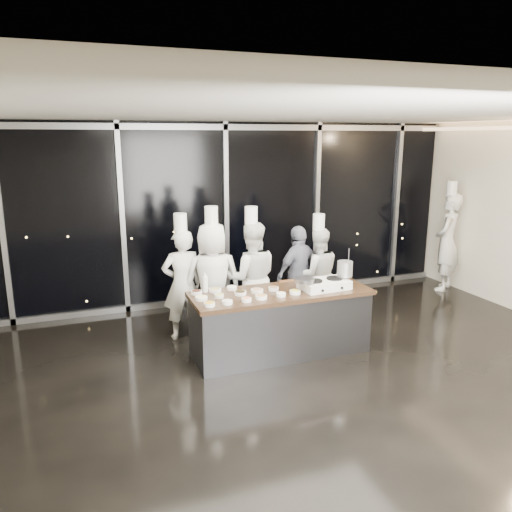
{
  "coord_description": "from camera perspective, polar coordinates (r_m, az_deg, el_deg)",
  "views": [
    {
      "loc": [
        -2.57,
        -5.04,
        2.95
      ],
      "look_at": [
        -0.25,
        1.2,
        1.35
      ],
      "focal_mm": 35.0,
      "sensor_mm": 36.0,
      "label": 1
    }
  ],
  "objects": [
    {
      "name": "ground",
      "position": [
        6.38,
        6.03,
        -14.07
      ],
      "size": [
        9.0,
        9.0,
        0.0
      ],
      "primitive_type": "plane",
      "color": "black",
      "rests_on": "ground"
    },
    {
      "name": "room_shell",
      "position": [
        5.78,
        8.15,
        6.42
      ],
      "size": [
        9.02,
        7.02,
        3.21
      ],
      "color": "beige",
      "rests_on": "ground"
    },
    {
      "name": "window_wall",
      "position": [
        8.96,
        -3.5,
        4.84
      ],
      "size": [
        8.9,
        0.11,
        3.2
      ],
      "color": "black",
      "rests_on": "ground"
    },
    {
      "name": "demo_counter",
      "position": [
        6.94,
        2.81,
        -7.56
      ],
      "size": [
        2.46,
        0.86,
        0.9
      ],
      "color": "#3C3C41",
      "rests_on": "ground"
    },
    {
      "name": "stove",
      "position": [
        6.94,
        7.82,
        -3.21
      ],
      "size": [
        0.67,
        0.45,
        0.14
      ],
      "rotation": [
        0.0,
        0.0,
        0.05
      ],
      "color": "white",
      "rests_on": "demo_counter"
    },
    {
      "name": "frying_pan",
      "position": [
        6.76,
        5.42,
        -2.71
      ],
      "size": [
        0.51,
        0.31,
        0.05
      ],
      "rotation": [
        0.0,
        0.0,
        0.05
      ],
      "color": "gray",
      "rests_on": "stove"
    },
    {
      "name": "stock_pot",
      "position": [
        7.06,
        10.12,
        -1.45
      ],
      "size": [
        0.23,
        0.23,
        0.21
      ],
      "primitive_type": "cylinder",
      "rotation": [
        0.0,
        0.0,
        0.05
      ],
      "color": "#B3B3B5",
      "rests_on": "stove"
    },
    {
      "name": "prep_bowls",
      "position": [
        6.58,
        -1.92,
        -4.38
      ],
      "size": [
        1.39,
        0.69,
        0.05
      ],
      "color": "white",
      "rests_on": "demo_counter"
    },
    {
      "name": "squeeze_bottle",
      "position": [
        6.75,
        -5.83,
        -3.05
      ],
      "size": [
        0.08,
        0.08,
        0.28
      ],
      "color": "white",
      "rests_on": "demo_counter"
    },
    {
      "name": "chef_far_left",
      "position": [
        7.41,
        -8.4,
        -3.08
      ],
      "size": [
        0.61,
        0.41,
        1.88
      ],
      "rotation": [
        0.0,
        0.0,
        3.17
      ],
      "color": "silver",
      "rests_on": "ground"
    },
    {
      "name": "chef_left",
      "position": [
        7.37,
        -4.97,
        -2.77
      ],
      "size": [
        0.91,
        0.65,
        1.98
      ],
      "rotation": [
        0.0,
        0.0,
        3.03
      ],
      "color": "silver",
      "rests_on": "ground"
    },
    {
      "name": "chef_center",
      "position": [
        7.55,
        -0.54,
        -2.45
      ],
      "size": [
        0.95,
        0.81,
        1.95
      ],
      "rotation": [
        0.0,
        0.0,
        2.93
      ],
      "color": "silver",
      "rests_on": "ground"
    },
    {
      "name": "guest",
      "position": [
        8.1,
        4.93,
        -2.01
      ],
      "size": [
        0.99,
        0.67,
        1.57
      ],
      "rotation": [
        0.0,
        0.0,
        3.48
      ],
      "color": "#121733",
      "rests_on": "ground"
    },
    {
      "name": "chef_right",
      "position": [
        8.15,
        7.01,
        -2.02
      ],
      "size": [
        0.84,
        0.71,
        1.76
      ],
      "rotation": [
        0.0,
        0.0,
        2.94
      ],
      "color": "silver",
      "rests_on": "ground"
    },
    {
      "name": "chef_side",
      "position": [
        10.35,
        21.0,
        1.58
      ],
      "size": [
        0.82,
        0.79,
        2.13
      ],
      "rotation": [
        0.0,
        0.0,
        3.82
      ],
      "color": "silver",
      "rests_on": "ground"
    }
  ]
}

